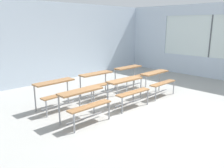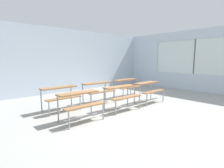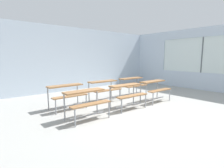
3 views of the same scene
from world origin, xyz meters
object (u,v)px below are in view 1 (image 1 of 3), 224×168
object	(u,v)px
desk_bench_r1c0	(57,89)
desk_bench_r1c2	(130,72)
desk_bench_r0c1	(128,86)
desk_bench_r0c2	(157,78)
desk_bench_r0c0	(84,99)
desk_bench_r1c1	(98,79)

from	to	relation	value
desk_bench_r1c0	desk_bench_r1c2	xyz separation A→B (m)	(2.95, 0.02, 0.00)
desk_bench_r0c1	desk_bench_r0c2	distance (m)	1.39
desk_bench_r0c0	desk_bench_r0c1	world-z (taller)	same
desk_bench_r0c2	desk_bench_r1c1	xyz separation A→B (m)	(-1.42, 1.17, 0.00)
desk_bench_r1c0	desk_bench_r0c1	bearing A→B (deg)	-38.42
desk_bench_r0c0	desk_bench_r1c0	size ratio (longest dim) A/B	0.99
desk_bench_r0c1	desk_bench_r1c2	distance (m)	1.87
desk_bench_r0c0	desk_bench_r0c1	xyz separation A→B (m)	(1.50, 0.01, 0.00)
desk_bench_r0c2	desk_bench_r1c2	distance (m)	1.17
desk_bench_r1c2	desk_bench_r1c0	bearing A→B (deg)	-178.51
desk_bench_r0c1	desk_bench_r1c0	distance (m)	1.88
desk_bench_r0c2	desk_bench_r1c2	size ratio (longest dim) A/B	0.99
desk_bench_r0c2	desk_bench_r1c1	bearing A→B (deg)	140.08
desk_bench_r0c2	desk_bench_r0c1	bearing A→B (deg)	179.72
desk_bench_r0c0	desk_bench_r1c0	xyz separation A→B (m)	(0.01, 1.16, 0.00)
desk_bench_r0c0	desk_bench_r1c0	bearing A→B (deg)	89.49
desk_bench_r0c0	desk_bench_r0c2	xyz separation A→B (m)	(2.89, 0.01, 0.00)
desk_bench_r1c2	desk_bench_r1c1	bearing A→B (deg)	-179.06
desk_bench_r0c0	desk_bench_r0c1	distance (m)	1.50
desk_bench_r0c1	desk_bench_r1c0	world-z (taller)	same
desk_bench_r1c0	desk_bench_r1c2	world-z (taller)	same
desk_bench_r0c1	desk_bench_r1c1	xyz separation A→B (m)	(-0.03, 1.17, 0.00)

